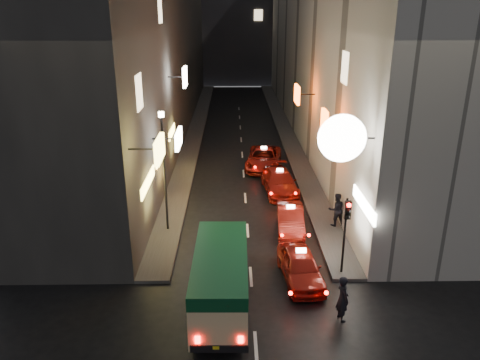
{
  "coord_description": "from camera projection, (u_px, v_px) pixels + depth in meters",
  "views": [
    {
      "loc": [
        -0.77,
        -9.24,
        11.12
      ],
      "look_at": [
        -0.4,
        13.0,
        2.86
      ],
      "focal_mm": 35.0,
      "sensor_mm": 36.0,
      "label": 1
    }
  ],
  "objects": [
    {
      "name": "sidewalk_right",
      "position": [
        285.0,
        130.0,
        44.45
      ],
      "size": [
        1.5,
        52.0,
        0.15
      ],
      "primitive_type": "cube",
      "color": "#4D4B48",
      "rests_on": "ground"
    },
    {
      "name": "sidewalk_left",
      "position": [
        196.0,
        131.0,
        44.32
      ],
      "size": [
        1.5,
        52.0,
        0.15
      ],
      "primitive_type": "cube",
      "color": "#4D4B48",
      "rests_on": "ground"
    },
    {
      "name": "taxi_far",
      "position": [
        264.0,
        157.0,
        34.09
      ],
      "size": [
        2.89,
        5.53,
        1.85
      ],
      "color": "maroon",
      "rests_on": "ground"
    },
    {
      "name": "taxi_near",
      "position": [
        300.0,
        264.0,
        20.03
      ],
      "size": [
        2.44,
        5.05,
        1.73
      ],
      "color": "maroon",
      "rests_on": "ground"
    },
    {
      "name": "traffic_light",
      "position": [
        347.0,
        221.0,
        19.61
      ],
      "size": [
        0.26,
        0.43,
        3.5
      ],
      "color": "black",
      "rests_on": "sidewalk_right"
    },
    {
      "name": "pedestrian_crossing",
      "position": [
        343.0,
        296.0,
        17.36
      ],
      "size": [
        0.6,
        0.78,
        2.09
      ],
      "primitive_type": "imported",
      "rotation": [
        0.0,
        0.0,
        1.83
      ],
      "color": "black",
      "rests_on": "ground"
    },
    {
      "name": "minibus",
      "position": [
        221.0,
        275.0,
        17.76
      ],
      "size": [
        2.08,
        5.73,
        2.45
      ],
      "color": "beige",
      "rests_on": "ground"
    },
    {
      "name": "building_left",
      "position": [
        150.0,
        32.0,
        41.15
      ],
      "size": [
        7.48,
        52.0,
        18.0
      ],
      "color": "#393734",
      "rests_on": "ground"
    },
    {
      "name": "taxi_second",
      "position": [
        290.0,
        217.0,
        24.55
      ],
      "size": [
        2.16,
        4.72,
        1.64
      ],
      "color": "maroon",
      "rests_on": "ground"
    },
    {
      "name": "pedestrian_sidewalk",
      "position": [
        336.0,
        207.0,
        24.66
      ],
      "size": [
        0.84,
        0.6,
        2.06
      ],
      "primitive_type": "imported",
      "rotation": [
        0.0,
        0.0,
        3.3
      ],
      "color": "black",
      "rests_on": "sidewalk_right"
    },
    {
      "name": "taxi_third",
      "position": [
        280.0,
        180.0,
        29.62
      ],
      "size": [
        2.5,
        5.26,
        1.8
      ],
      "color": "maroon",
      "rests_on": "ground"
    },
    {
      "name": "lamp_post",
      "position": [
        164.0,
        164.0,
        23.37
      ],
      "size": [
        0.28,
        0.28,
        6.22
      ],
      "color": "black",
      "rests_on": "sidewalk_left"
    },
    {
      "name": "building_far",
      "position": [
        237.0,
        7.0,
        70.57
      ],
      "size": [
        30.0,
        10.0,
        22.0
      ],
      "primitive_type": "cube",
      "color": "#302F34",
      "rests_on": "ground"
    },
    {
      "name": "building_right",
      "position": [
        331.0,
        32.0,
        41.4
      ],
      "size": [
        8.32,
        52.22,
        18.0
      ],
      "color": "#ADA89F",
      "rests_on": "ground"
    }
  ]
}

